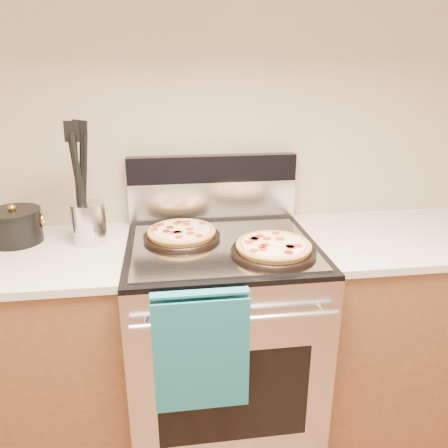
{
  "coord_description": "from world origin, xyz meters",
  "views": [
    {
      "loc": [
        -0.21,
        0.04,
        1.59
      ],
      "look_at": [
        -0.0,
        1.55,
        1.04
      ],
      "focal_mm": 35.0,
      "sensor_mm": 36.0,
      "label": 1
    }
  ],
  "objects": [
    {
      "name": "wall_back",
      "position": [
        0.0,
        2.0,
        1.35
      ],
      "size": [
        4.0,
        0.0,
        4.0
      ],
      "primitive_type": "plane",
      "rotation": [
        1.57,
        0.0,
        0.0
      ],
      "color": "tan",
      "rests_on": "ground"
    },
    {
      "name": "range_body",
      "position": [
        0.0,
        1.65,
        0.45
      ],
      "size": [
        0.76,
        0.68,
        0.9
      ],
      "primitive_type": "cube",
      "color": "#B7B7BC",
      "rests_on": "ground"
    },
    {
      "name": "oven_window",
      "position": [
        0.0,
        1.31,
        0.45
      ],
      "size": [
        0.56,
        0.01,
        0.4
      ],
      "primitive_type": "cube",
      "color": "black",
      "rests_on": "range_body"
    },
    {
      "name": "cooktop",
      "position": [
        0.0,
        1.65,
        0.91
      ],
      "size": [
        0.76,
        0.68,
        0.02
      ],
      "primitive_type": "cube",
      "color": "black",
      "rests_on": "range_body"
    },
    {
      "name": "backsplash_lower",
      "position": [
        0.0,
        1.96,
        1.01
      ],
      "size": [
        0.76,
        0.06,
        0.18
      ],
      "primitive_type": "cube",
      "color": "silver",
      "rests_on": "cooktop"
    },
    {
      "name": "backsplash_upper",
      "position": [
        0.0,
        1.96,
        1.16
      ],
      "size": [
        0.76,
        0.06,
        0.12
      ],
      "primitive_type": "cube",
      "color": "black",
      "rests_on": "backsplash_lower"
    },
    {
      "name": "oven_handle",
      "position": [
        0.0,
        1.27,
        0.8
      ],
      "size": [
        0.7,
        0.03,
        0.03
      ],
      "primitive_type": "cylinder",
      "rotation": [
        0.0,
        1.57,
        0.0
      ],
      "color": "silver",
      "rests_on": "range_body"
    },
    {
      "name": "dish_towel",
      "position": [
        -0.12,
        1.27,
        0.7
      ],
      "size": [
        0.32,
        0.05,
        0.42
      ],
      "primitive_type": null,
      "color": "#165372",
      "rests_on": "oven_handle"
    },
    {
      "name": "foil_sheet",
      "position": [
        0.0,
        1.62,
        0.92
      ],
      "size": [
        0.7,
        0.55,
        0.01
      ],
      "primitive_type": "cube",
      "color": "gray",
      "rests_on": "cooktop"
    },
    {
      "name": "cabinet_left",
      "position": [
        -0.88,
        1.68,
        0.44
      ],
      "size": [
        1.0,
        0.62,
        0.88
      ],
      "primitive_type": "cube",
      "color": "brown",
      "rests_on": "ground"
    },
    {
      "name": "cabinet_right",
      "position": [
        0.88,
        1.68,
        0.44
      ],
      "size": [
        1.0,
        0.62,
        0.88
      ],
      "primitive_type": "cube",
      "color": "brown",
      "rests_on": "ground"
    },
    {
      "name": "countertop_right",
      "position": [
        0.88,
        1.68,
        0.9
      ],
      "size": [
        1.02,
        0.64,
        0.03
      ],
      "primitive_type": "cube",
      "color": "beige",
      "rests_on": "cabinet_right"
    },
    {
      "name": "pepperoni_pizza_back",
      "position": [
        -0.16,
        1.72,
        0.95
      ],
      "size": [
        0.34,
        0.34,
        0.04
      ],
      "primitive_type": null,
      "rotation": [
        0.0,
        0.0,
        0.08
      ],
      "color": "#BD7E39",
      "rests_on": "foil_sheet"
    },
    {
      "name": "pepperoni_pizza_front",
      "position": [
        0.18,
        1.52,
        0.95
      ],
      "size": [
        0.35,
        0.35,
        0.04
      ],
      "primitive_type": null,
      "rotation": [
        0.0,
        0.0,
        0.1
      ],
      "color": "#BD7E39",
      "rests_on": "foil_sheet"
    },
    {
      "name": "utensil_crock",
      "position": [
        -0.53,
        1.77,
        0.99
      ],
      "size": [
        0.18,
        0.18,
        0.17
      ],
      "primitive_type": "cylinder",
      "rotation": [
        0.0,
        0.0,
        0.4
      ],
      "color": "silver",
      "rests_on": "countertop_left"
    },
    {
      "name": "saucepan",
      "position": [
        -0.83,
        1.81,
        0.97
      ],
      "size": [
        0.23,
        0.23,
        0.13
      ],
      "primitive_type": "cylinder",
      "rotation": [
        0.0,
        0.0,
        0.14
      ],
      "color": "black",
      "rests_on": "countertop_left"
    }
  ]
}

